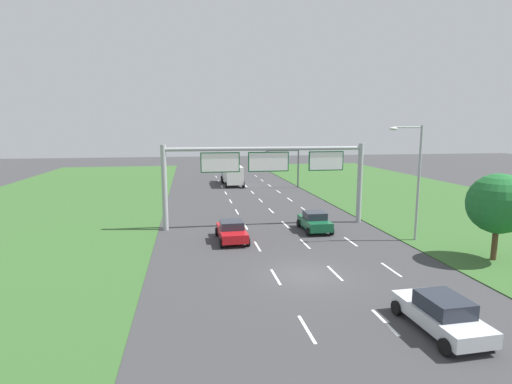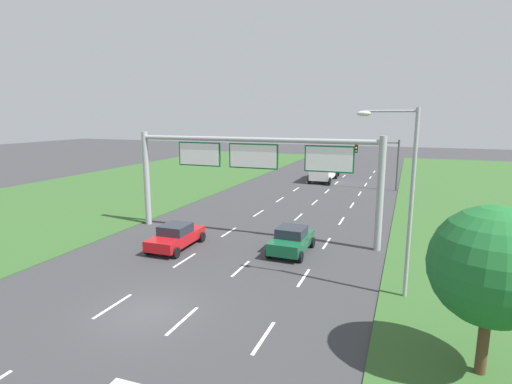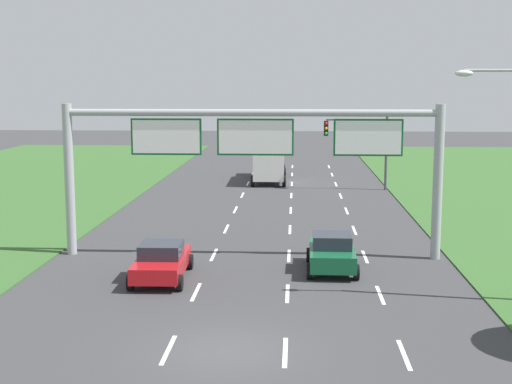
{
  "view_description": "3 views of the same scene",
  "coord_description": "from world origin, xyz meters",
  "px_view_note": "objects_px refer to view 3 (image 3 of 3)",
  "views": [
    {
      "loc": [
        -6.43,
        -20.93,
        8.25
      ],
      "look_at": [
        -0.58,
        13.52,
        2.69
      ],
      "focal_mm": 28.0,
      "sensor_mm": 36.0,
      "label": 1
    },
    {
      "loc": [
        9.86,
        -12.81,
        8.16
      ],
      "look_at": [
        -0.08,
        13.08,
        2.84
      ],
      "focal_mm": 28.0,
      "sensor_mm": 36.0,
      "label": 2
    },
    {
      "loc": [
        2.0,
        -20.19,
        7.89
      ],
      "look_at": [
        0.13,
        13.58,
        2.74
      ],
      "focal_mm": 50.0,
      "sensor_mm": 36.0,
      "label": 3
    }
  ],
  "objects_px": {
    "sign_gantry": "(254,149)",
    "street_lamp": "(512,163)",
    "box_truck": "(269,161)",
    "traffic_light_mast": "(360,138)",
    "car_mid_lane": "(332,252)",
    "car_lead_silver": "(162,261)"
  },
  "relations": [
    {
      "from": "box_truck",
      "to": "traffic_light_mast",
      "type": "distance_m",
      "value": 8.65
    },
    {
      "from": "car_lead_silver",
      "to": "car_mid_lane",
      "type": "relative_size",
      "value": 1.11
    },
    {
      "from": "street_lamp",
      "to": "traffic_light_mast",
      "type": "bearing_deg",
      "value": 95.92
    },
    {
      "from": "sign_gantry",
      "to": "traffic_light_mast",
      "type": "height_order",
      "value": "sign_gantry"
    },
    {
      "from": "car_lead_silver",
      "to": "box_truck",
      "type": "height_order",
      "value": "box_truck"
    },
    {
      "from": "box_truck",
      "to": "traffic_light_mast",
      "type": "height_order",
      "value": "traffic_light_mast"
    },
    {
      "from": "sign_gantry",
      "to": "traffic_light_mast",
      "type": "distance_m",
      "value": 22.37
    },
    {
      "from": "sign_gantry",
      "to": "street_lamp",
      "type": "relative_size",
      "value": 2.03
    },
    {
      "from": "box_truck",
      "to": "street_lamp",
      "type": "height_order",
      "value": "street_lamp"
    },
    {
      "from": "car_mid_lane",
      "to": "street_lamp",
      "type": "xyz_separation_m",
      "value": [
        6.13,
        -3.99,
        4.29
      ]
    },
    {
      "from": "car_mid_lane",
      "to": "traffic_light_mast",
      "type": "distance_m",
      "value": 24.08
    },
    {
      "from": "traffic_light_mast",
      "to": "street_lamp",
      "type": "height_order",
      "value": "street_lamp"
    },
    {
      "from": "sign_gantry",
      "to": "street_lamp",
      "type": "xyz_separation_m",
      "value": [
        9.57,
        -6.33,
        0.12
      ]
    },
    {
      "from": "car_lead_silver",
      "to": "box_truck",
      "type": "distance_m",
      "value": 30.25
    },
    {
      "from": "car_mid_lane",
      "to": "sign_gantry",
      "type": "xyz_separation_m",
      "value": [
        -3.44,
        2.34,
        4.17
      ]
    },
    {
      "from": "car_mid_lane",
      "to": "box_truck",
      "type": "height_order",
      "value": "box_truck"
    },
    {
      "from": "box_truck",
      "to": "sign_gantry",
      "type": "bearing_deg",
      "value": -90.25
    },
    {
      "from": "car_mid_lane",
      "to": "street_lamp",
      "type": "relative_size",
      "value": 0.47
    },
    {
      "from": "car_lead_silver",
      "to": "car_mid_lane",
      "type": "xyz_separation_m",
      "value": [
        6.98,
        1.75,
        0.04
      ]
    },
    {
      "from": "traffic_light_mast",
      "to": "street_lamp",
      "type": "relative_size",
      "value": 0.66
    },
    {
      "from": "car_lead_silver",
      "to": "traffic_light_mast",
      "type": "distance_m",
      "value": 27.57
    },
    {
      "from": "car_lead_silver",
      "to": "street_lamp",
      "type": "relative_size",
      "value": 0.52
    }
  ]
}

